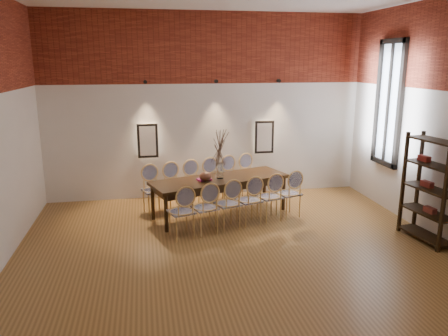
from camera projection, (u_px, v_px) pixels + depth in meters
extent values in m
cube|color=olive|center=(241.00, 262.00, 6.67)|extent=(7.00, 7.00, 0.02)
cube|color=silver|center=(206.00, 107.00, 9.58)|extent=(7.00, 0.10, 4.00)
cube|color=silver|center=(364.00, 218.00, 2.80)|extent=(7.00, 0.10, 4.00)
cube|color=maroon|center=(206.00, 48.00, 9.21)|extent=(7.00, 0.02, 1.50)
cube|color=maroon|center=(375.00, 14.00, 2.57)|extent=(7.00, 0.02, 1.50)
cube|color=#FFEAC6|center=(148.00, 141.00, 9.42)|extent=(0.36, 0.06, 0.66)
cube|color=#FFEAC6|center=(264.00, 137.00, 9.88)|extent=(0.36, 0.06, 0.66)
cylinder|color=black|center=(145.00, 82.00, 9.09)|extent=(0.08, 0.10, 0.08)
cylinder|color=black|center=(216.00, 81.00, 9.36)|extent=(0.08, 0.10, 0.08)
cylinder|color=black|center=(279.00, 81.00, 9.61)|extent=(0.08, 0.10, 0.08)
cube|color=silver|center=(389.00, 104.00, 8.68)|extent=(0.02, 0.78, 2.38)
cube|color=black|center=(388.00, 104.00, 8.67)|extent=(0.08, 0.90, 2.50)
cube|color=black|center=(388.00, 104.00, 8.67)|extent=(0.06, 0.06, 2.40)
cube|color=black|center=(220.00, 196.00, 8.61)|extent=(2.84, 1.65, 0.75)
cylinder|color=silver|center=(220.00, 171.00, 8.48)|extent=(0.14, 0.14, 0.30)
ellipsoid|color=brown|center=(205.00, 176.00, 8.30)|extent=(0.24, 0.24, 0.18)
cube|color=#951E67|center=(204.00, 179.00, 8.38)|extent=(0.30, 0.25, 0.03)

